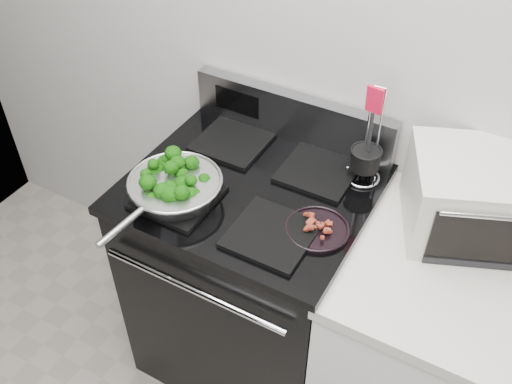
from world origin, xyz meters
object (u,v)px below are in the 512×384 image
Objects in this scene: gas_range at (252,275)px; skillet at (175,187)px; toaster_oven at (484,198)px; bacon_plate at (317,227)px; utensil_holder at (365,163)px.

gas_range reaches higher than skillet.
skillet is at bearing -179.14° from toaster_oven.
gas_range is 0.57m from skillet.
gas_range is 0.91m from toaster_oven.
skillet reaches higher than bacon_plate.
skillet is at bearing -168.75° from bacon_plate.
toaster_oven is at bearing 34.12° from bacon_plate.
toaster_oven is (0.86, 0.37, 0.05)m from skillet.
gas_range is 3.15× the size of utensil_holder.
skillet is 0.94m from toaster_oven.
bacon_plate is 0.50m from toaster_oven.
utensil_holder is 0.38m from toaster_oven.
bacon_plate is 0.30m from utensil_holder.
skillet is 0.91× the size of toaster_oven.
toaster_oven is at bearing 5.14° from utensil_holder.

